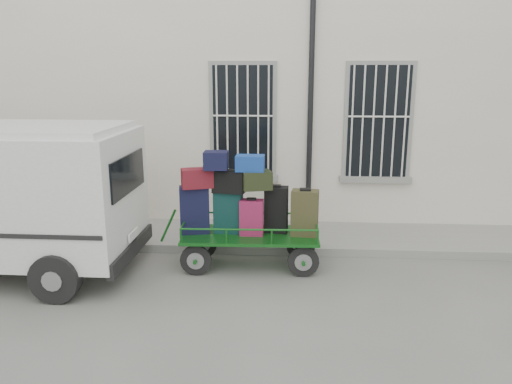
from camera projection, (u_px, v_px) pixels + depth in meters
name	position (u px, v px, depth m)	size (l,w,h in m)	color
ground	(252.00, 287.00, 7.70)	(80.00, 80.00, 0.00)	#61625D
building	(268.00, 81.00, 12.31)	(24.00, 5.15, 6.00)	beige
sidewalk	(260.00, 236.00, 9.81)	(24.00, 1.70, 0.15)	gray
luggage_cart	(244.00, 211.00, 8.27)	(2.67, 1.09, 1.99)	black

